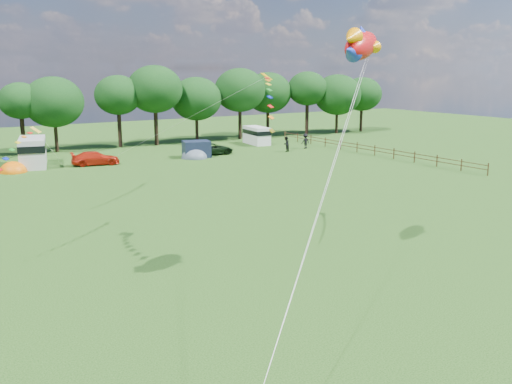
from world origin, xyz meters
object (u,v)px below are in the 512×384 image
tent_greyblue (194,158)px  car_c (95,158)px  car_d (213,149)px  fish_kite (359,45)px  campervan_d (257,135)px  walker_b (305,141)px  campervan_c (33,151)px  walker_a (286,144)px  tent_orange (13,172)px

tent_greyblue → car_c: bearing=173.4°
car_d → fish_kite: bearing=165.9°
campervan_d → walker_b: campervan_d is taller
tent_greyblue → car_d: bearing=21.7°
car_d → campervan_c: bearing=85.7°
campervan_c → walker_a: campervan_c is taller
walker_a → fish_kite: bearing=31.9°
campervan_c → tent_greyblue: (16.38, -3.93, -1.55)m
tent_orange → fish_kite: (9.69, -37.81, 10.88)m
walker_b → campervan_c: bearing=-13.7°
car_c → tent_greyblue: car_c is taller
walker_a → walker_b: walker_b is taller
walker_a → campervan_d: bearing=-123.1°
car_d → campervan_d: (9.31, 5.21, 0.57)m
campervan_d → walker_b: bearing=-150.3°
campervan_c → walker_b: campervan_c is taller
car_c → tent_orange: bearing=98.8°
walker_a → walker_b: (3.66, 1.02, 0.01)m
campervan_d → fish_kite: 48.82m
tent_orange → tent_greyblue: size_ratio=0.89×
walker_b → walker_a: bearing=9.7°
campervan_c → walker_b: size_ratio=3.41×
car_c → fish_kite: bearing=-167.5°
campervan_d → walker_b: 7.42m
car_d → fish_kite: fish_kite is taller
car_d → walker_b: (12.21, -1.61, 0.27)m
walker_a → walker_b: 3.80m
car_c → walker_b: walker_b is taller
fish_kite → walker_b: bearing=28.1°
tent_orange → fish_kite: fish_kite is taller
car_c → walker_b: 26.04m
car_d → fish_kite: (-12.09, -37.60, 10.24)m
campervan_c → fish_kite: 42.03m
walker_b → tent_orange: bearing=-8.9°
campervan_c → fish_kite: size_ratio=1.75×
campervan_d → campervan_c: bearing=101.5°
tent_greyblue → fish_kite: 39.07m
fish_kite → tent_greyblue: bearing=48.1°
tent_orange → walker_a: 30.48m
campervan_d → tent_orange: size_ratio=1.71×
tent_orange → walker_b: size_ratio=1.53×
car_c → campervan_d: campervan_d is taller
campervan_c → walker_a: size_ratio=3.44×
car_d → campervan_d: bearing=-57.1°
tent_greyblue → tent_orange: bearing=175.7°
walker_a → walker_b: bearing=168.0°
walker_b → fish_kite: bearing=50.1°
fish_kite → walker_b: size_ratio=1.95×
car_c → walker_a: bearing=-87.0°
campervan_d → walker_a: size_ratio=2.64×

